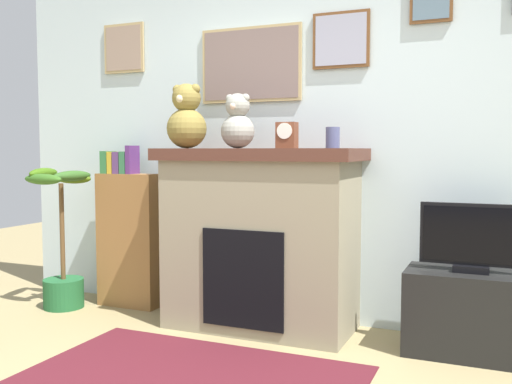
{
  "coord_description": "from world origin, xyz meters",
  "views": [
    {
      "loc": [
        1.1,
        -1.91,
        1.22
      ],
      "look_at": [
        -0.43,
        1.65,
        0.93
      ],
      "focal_mm": 40.28,
      "sensor_mm": 36.0,
      "label": 1
    }
  ],
  "objects_px": {
    "television": "(472,239)",
    "teddy_bear_cream": "(187,119)",
    "teddy_bear_tan": "(238,124)",
    "mantel_clock": "(287,135)",
    "bookshelf": "(128,235)",
    "candle_jar": "(333,138)",
    "fireplace": "(261,238)",
    "potted_plant": "(62,251)",
    "tv_stand": "(470,314)"
  },
  "relations": [
    {
      "from": "fireplace",
      "to": "television",
      "type": "xyz_separation_m",
      "value": [
        1.34,
        -0.01,
        0.08
      ]
    },
    {
      "from": "bookshelf",
      "to": "candle_jar",
      "type": "relative_size",
      "value": 9.28
    },
    {
      "from": "tv_stand",
      "to": "television",
      "type": "bearing_deg",
      "value": -90.0
    },
    {
      "from": "fireplace",
      "to": "teddy_bear_cream",
      "type": "xyz_separation_m",
      "value": [
        -0.56,
        -0.02,
        0.81
      ]
    },
    {
      "from": "teddy_bear_tan",
      "to": "mantel_clock",
      "type": "bearing_deg",
      "value": -0.17
    },
    {
      "from": "fireplace",
      "to": "candle_jar",
      "type": "xyz_separation_m",
      "value": [
        0.5,
        -0.02,
        0.67
      ]
    },
    {
      "from": "bookshelf",
      "to": "potted_plant",
      "type": "distance_m",
      "value": 0.51
    },
    {
      "from": "television",
      "to": "mantel_clock",
      "type": "xyz_separation_m",
      "value": [
        -1.15,
        -0.01,
        0.62
      ]
    },
    {
      "from": "teddy_bear_cream",
      "to": "potted_plant",
      "type": "bearing_deg",
      "value": -172.65
    },
    {
      "from": "tv_stand",
      "to": "mantel_clock",
      "type": "bearing_deg",
      "value": -179.32
    },
    {
      "from": "bookshelf",
      "to": "mantel_clock",
      "type": "distance_m",
      "value": 1.55
    },
    {
      "from": "teddy_bear_tan",
      "to": "potted_plant",
      "type": "bearing_deg",
      "value": -174.67
    },
    {
      "from": "television",
      "to": "teddy_bear_tan",
      "type": "bearing_deg",
      "value": -179.58
    },
    {
      "from": "television",
      "to": "teddy_bear_tan",
      "type": "distance_m",
      "value": 1.66
    },
    {
      "from": "bookshelf",
      "to": "teddy_bear_cream",
      "type": "height_order",
      "value": "teddy_bear_cream"
    },
    {
      "from": "fireplace",
      "to": "bookshelf",
      "type": "bearing_deg",
      "value": 175.33
    },
    {
      "from": "tv_stand",
      "to": "fireplace",
      "type": "bearing_deg",
      "value": 179.76
    },
    {
      "from": "fireplace",
      "to": "potted_plant",
      "type": "height_order",
      "value": "fireplace"
    },
    {
      "from": "candle_jar",
      "to": "mantel_clock",
      "type": "distance_m",
      "value": 0.31
    },
    {
      "from": "fireplace",
      "to": "mantel_clock",
      "type": "distance_m",
      "value": 0.72
    },
    {
      "from": "television",
      "to": "teddy_bear_cream",
      "type": "xyz_separation_m",
      "value": [
        -1.9,
        -0.01,
        0.73
      ]
    },
    {
      "from": "fireplace",
      "to": "mantel_clock",
      "type": "xyz_separation_m",
      "value": [
        0.19,
        -0.02,
        0.69
      ]
    },
    {
      "from": "tv_stand",
      "to": "candle_jar",
      "type": "xyz_separation_m",
      "value": [
        -0.84,
        -0.01,
        1.04
      ]
    },
    {
      "from": "fireplace",
      "to": "candle_jar",
      "type": "distance_m",
      "value": 0.84
    },
    {
      "from": "teddy_bear_tan",
      "to": "candle_jar",
      "type": "bearing_deg",
      "value": 0.04
    },
    {
      "from": "candle_jar",
      "to": "mantel_clock",
      "type": "bearing_deg",
      "value": -179.72
    },
    {
      "from": "mantel_clock",
      "to": "teddy_bear_cream",
      "type": "height_order",
      "value": "teddy_bear_cream"
    },
    {
      "from": "tv_stand",
      "to": "candle_jar",
      "type": "height_order",
      "value": "candle_jar"
    },
    {
      "from": "candle_jar",
      "to": "tv_stand",
      "type": "bearing_deg",
      "value": 0.82
    },
    {
      "from": "fireplace",
      "to": "tv_stand",
      "type": "xyz_separation_m",
      "value": [
        1.34,
        -0.01,
        -0.37
      ]
    },
    {
      "from": "candle_jar",
      "to": "bookshelf",
      "type": "bearing_deg",
      "value": 176.13
    },
    {
      "from": "teddy_bear_cream",
      "to": "bookshelf",
      "type": "bearing_deg",
      "value": 169.31
    },
    {
      "from": "mantel_clock",
      "to": "bookshelf",
      "type": "bearing_deg",
      "value": 175.19
    },
    {
      "from": "television",
      "to": "candle_jar",
      "type": "bearing_deg",
      "value": -179.28
    },
    {
      "from": "television",
      "to": "mantel_clock",
      "type": "bearing_deg",
      "value": -179.39
    },
    {
      "from": "fireplace",
      "to": "tv_stand",
      "type": "distance_m",
      "value": 1.39
    },
    {
      "from": "fireplace",
      "to": "teddy_bear_cream",
      "type": "relative_size",
      "value": 3.0
    },
    {
      "from": "fireplace",
      "to": "bookshelf",
      "type": "relative_size",
      "value": 1.09
    },
    {
      "from": "potted_plant",
      "to": "candle_jar",
      "type": "height_order",
      "value": "candle_jar"
    },
    {
      "from": "fireplace",
      "to": "potted_plant",
      "type": "xyz_separation_m",
      "value": [
        -1.59,
        -0.15,
        -0.18
      ]
    },
    {
      "from": "bookshelf",
      "to": "teddy_bear_tan",
      "type": "height_order",
      "value": "teddy_bear_tan"
    },
    {
      "from": "candle_jar",
      "to": "teddy_bear_tan",
      "type": "relative_size",
      "value": 0.36
    },
    {
      "from": "television",
      "to": "teddy_bear_cream",
      "type": "bearing_deg",
      "value": -179.66
    },
    {
      "from": "potted_plant",
      "to": "teddy_bear_tan",
      "type": "relative_size",
      "value": 2.9
    },
    {
      "from": "television",
      "to": "candle_jar",
      "type": "distance_m",
      "value": 1.03
    },
    {
      "from": "fireplace",
      "to": "bookshelf",
      "type": "xyz_separation_m",
      "value": [
        -1.15,
        0.09,
        -0.06
      ]
    },
    {
      "from": "fireplace",
      "to": "tv_stand",
      "type": "bearing_deg",
      "value": -0.24
    },
    {
      "from": "teddy_bear_cream",
      "to": "tv_stand",
      "type": "bearing_deg",
      "value": 0.38
    },
    {
      "from": "bookshelf",
      "to": "candle_jar",
      "type": "height_order",
      "value": "candle_jar"
    },
    {
      "from": "television",
      "to": "mantel_clock",
      "type": "relative_size",
      "value": 3.45
    }
  ]
}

